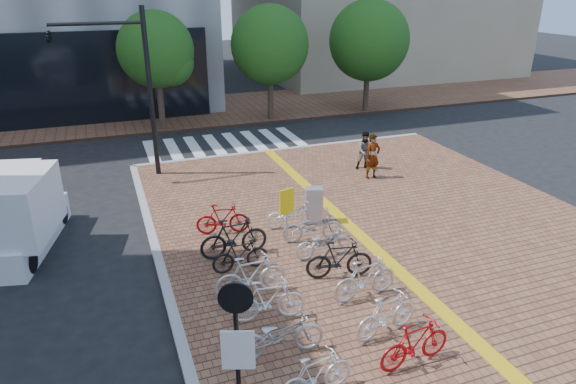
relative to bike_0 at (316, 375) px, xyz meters
name	(u,v)px	position (x,y,z in m)	size (l,w,h in m)	color
ground	(343,305)	(1.89, 2.63, -0.63)	(120.00, 120.00, 0.00)	black
kerb_north	(288,150)	(4.89, 14.63, -0.55)	(14.00, 0.25, 0.15)	gray
far_sidewalk	(189,112)	(1.89, 23.63, -0.56)	(70.00, 8.00, 0.15)	brown
crosswalk	(226,145)	(2.39, 16.63, -0.62)	(7.50, 4.00, 0.01)	silver
street_trees	(288,46)	(6.93, 20.09, 3.47)	(16.20, 4.60, 6.35)	#38281E
bike_0	(316,375)	(0.00, 0.00, 0.00)	(0.45, 1.60, 0.96)	white
bike_1	(280,335)	(-0.24, 1.33, 0.02)	(0.66, 1.89, 0.99)	#ADAEB2
bike_2	(268,300)	(-0.09, 2.54, 0.04)	(0.49, 1.74, 1.05)	white
bike_3	(251,276)	(-0.18, 3.65, 0.07)	(0.52, 1.83, 1.10)	silver
bike_4	(240,255)	(-0.10, 4.88, -0.01)	(0.44, 1.55, 0.93)	black
bike_5	(234,237)	(-0.06, 5.70, 0.11)	(0.55, 1.95, 1.17)	black
bike_6	(223,219)	(-0.02, 7.17, 0.01)	(0.46, 1.63, 0.98)	#A80C0F
bike_7	(415,343)	(2.22, 0.11, 0.03)	(0.48, 1.69, 1.02)	red
bike_8	(387,315)	(2.17, 1.15, 0.03)	(0.48, 1.69, 1.01)	white
bike_9	(365,278)	(2.41, 2.57, 0.05)	(0.50, 1.78, 1.07)	silver
bike_10	(339,259)	(2.23, 3.64, 0.05)	(0.50, 1.78, 1.07)	black
bike_11	(323,243)	(2.28, 4.79, -0.04)	(0.58, 1.67, 0.88)	silver
bike_12	(312,226)	(2.36, 5.76, 0.00)	(0.64, 1.83, 0.96)	#B8B8BD
bike_13	(292,214)	(2.14, 6.90, -0.04)	(0.58, 1.66, 0.87)	white
pedestrian_a	(373,156)	(6.64, 9.86, 0.41)	(0.65, 0.42, 1.77)	gray
pedestrian_b	(366,151)	(6.88, 10.87, 0.31)	(0.77, 0.60, 1.58)	#535769
utility_box	(314,205)	(2.93, 6.96, 0.11)	(0.54, 0.39, 1.18)	#BCBBC1
yellow_sign	(287,206)	(1.59, 5.84, 0.74)	(0.47, 0.17, 1.76)	#B7B7BC
notice_sign	(237,341)	(-1.53, -0.29, 1.42)	(0.54, 0.23, 3.02)	black
traffic_light_pole	(105,64)	(-2.71, 13.29, 3.96)	(3.45, 1.33, 6.43)	black
box_truck	(11,213)	(-5.91, 8.59, 0.55)	(2.81, 4.63, 2.50)	white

